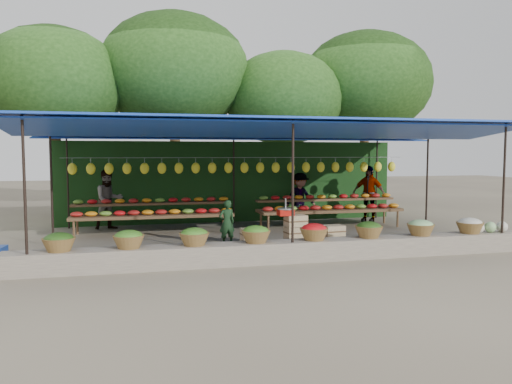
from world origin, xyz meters
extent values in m
plane|color=brown|center=(0.00, 0.00, 0.00)|extent=(60.00, 60.00, 0.00)
cube|color=#675D52|center=(0.00, -2.75, 0.20)|extent=(10.60, 0.55, 0.40)
cylinder|color=black|center=(-4.80, -2.90, 1.40)|extent=(0.05, 0.05, 2.80)
cylinder|color=black|center=(0.00, -2.90, 1.40)|extent=(0.05, 0.05, 2.80)
cylinder|color=black|center=(4.80, -2.90, 1.40)|extent=(0.05, 0.05, 2.80)
cylinder|color=black|center=(-4.80, 0.00, 1.40)|extent=(0.05, 0.05, 2.80)
cylinder|color=black|center=(4.80, 0.00, 1.40)|extent=(0.05, 0.05, 2.80)
cylinder|color=black|center=(-4.80, 2.90, 1.40)|extent=(0.05, 0.05, 2.80)
cylinder|color=black|center=(0.00, 2.90, 1.40)|extent=(0.05, 0.05, 2.80)
cylinder|color=black|center=(4.80, 2.90, 1.40)|extent=(0.05, 0.05, 2.80)
cube|color=#1842B5|center=(0.00, 0.00, 2.80)|extent=(10.80, 6.60, 0.04)
cube|color=#1842B5|center=(0.00, -2.00, 2.62)|extent=(10.80, 2.19, 0.26)
cube|color=#1842B5|center=(0.00, 2.00, 2.62)|extent=(10.80, 2.19, 0.26)
cylinder|color=#A4A5AA|center=(0.00, 1.40, 2.02)|extent=(9.60, 0.01, 0.01)
ellipsoid|color=yellow|center=(-4.50, 1.40, 1.74)|extent=(0.23, 0.17, 0.30)
ellipsoid|color=yellow|center=(-4.05, 1.40, 1.74)|extent=(0.23, 0.17, 0.30)
ellipsoid|color=yellow|center=(-3.60, 1.40, 1.74)|extent=(0.23, 0.17, 0.30)
ellipsoid|color=yellow|center=(-3.15, 1.40, 1.74)|extent=(0.23, 0.17, 0.30)
ellipsoid|color=yellow|center=(-2.70, 1.40, 1.74)|extent=(0.23, 0.17, 0.30)
ellipsoid|color=yellow|center=(-2.25, 1.40, 1.74)|extent=(0.23, 0.17, 0.30)
ellipsoid|color=yellow|center=(-1.80, 1.40, 1.74)|extent=(0.23, 0.17, 0.30)
ellipsoid|color=yellow|center=(-1.35, 1.40, 1.74)|extent=(0.23, 0.17, 0.30)
ellipsoid|color=yellow|center=(-0.90, 1.40, 1.74)|extent=(0.23, 0.17, 0.30)
ellipsoid|color=yellow|center=(-0.45, 1.40, 1.74)|extent=(0.23, 0.17, 0.30)
ellipsoid|color=yellow|center=(0.00, 1.40, 1.74)|extent=(0.23, 0.17, 0.30)
ellipsoid|color=yellow|center=(0.45, 1.40, 1.74)|extent=(0.23, 0.17, 0.30)
ellipsoid|color=yellow|center=(0.90, 1.40, 1.74)|extent=(0.23, 0.17, 0.30)
ellipsoid|color=yellow|center=(1.35, 1.40, 1.74)|extent=(0.23, 0.17, 0.30)
ellipsoid|color=yellow|center=(1.80, 1.40, 1.74)|extent=(0.23, 0.17, 0.30)
ellipsoid|color=yellow|center=(2.25, 1.40, 1.74)|extent=(0.23, 0.17, 0.30)
ellipsoid|color=yellow|center=(2.70, 1.40, 1.74)|extent=(0.23, 0.17, 0.30)
ellipsoid|color=yellow|center=(3.15, 1.40, 1.74)|extent=(0.23, 0.17, 0.30)
ellipsoid|color=yellow|center=(3.60, 1.40, 1.74)|extent=(0.23, 0.17, 0.30)
ellipsoid|color=yellow|center=(4.05, 1.40, 1.74)|extent=(0.23, 0.17, 0.30)
ellipsoid|color=yellow|center=(4.50, 1.40, 1.74)|extent=(0.23, 0.17, 0.30)
ellipsoid|color=#264C14|center=(-4.30, -2.75, 0.62)|extent=(0.52, 0.52, 0.23)
ellipsoid|color=#3E7820|center=(-3.10, -2.75, 0.62)|extent=(0.52, 0.52, 0.23)
ellipsoid|color=#3E7820|center=(-1.90, -2.75, 0.62)|extent=(0.52, 0.52, 0.23)
ellipsoid|color=#3E7820|center=(-0.70, -2.75, 0.62)|extent=(0.52, 0.52, 0.23)
ellipsoid|color=red|center=(0.50, -2.75, 0.62)|extent=(0.52, 0.52, 0.23)
ellipsoid|color=#264C14|center=(1.70, -2.75, 0.62)|extent=(0.52, 0.52, 0.23)
ellipsoid|color=#90C57B|center=(2.90, -2.75, 0.62)|extent=(0.52, 0.52, 0.23)
ellipsoid|color=beige|center=(4.10, -2.75, 0.62)|extent=(0.52, 0.52, 0.23)
cube|color=#1A4619|center=(0.00, 3.15, 1.25)|extent=(10.60, 0.06, 2.50)
cylinder|color=#322012|center=(-5.50, 5.80, 1.98)|extent=(0.36, 0.36, 3.97)
ellipsoid|color=#16330E|center=(-5.50, 5.80, 4.46)|extent=(4.77, 4.77, 3.69)
cylinder|color=#322012|center=(-1.50, 6.20, 2.24)|extent=(0.36, 0.36, 4.48)
ellipsoid|color=#16330E|center=(-1.50, 6.20, 5.04)|extent=(5.39, 5.39, 4.17)
cylinder|color=#322012|center=(2.50, 5.90, 1.86)|extent=(0.36, 0.36, 3.71)
ellipsoid|color=#16330E|center=(2.50, 5.90, 4.18)|extent=(4.47, 4.47, 3.45)
cylinder|color=#322012|center=(6.00, 6.30, 2.18)|extent=(0.36, 0.36, 4.35)
ellipsoid|color=#16330E|center=(6.00, 6.30, 4.90)|extent=(5.24, 5.24, 4.05)
cube|color=#4F391F|center=(-2.50, 1.30, 0.50)|extent=(4.20, 0.95, 0.08)
cube|color=#4F391F|center=(-2.50, 1.60, 0.78)|extent=(4.20, 0.35, 0.06)
cylinder|color=#4F391F|center=(-4.45, 0.90, 0.25)|extent=(0.06, 0.06, 0.50)
cylinder|color=#4F391F|center=(-0.55, 0.90, 0.25)|extent=(0.06, 0.06, 0.50)
cylinder|color=#4F391F|center=(-4.45, 1.70, 0.25)|extent=(0.06, 0.06, 0.50)
cylinder|color=#4F391F|center=(-0.55, 1.70, 0.25)|extent=(0.06, 0.06, 0.50)
ellipsoid|color=#B21D19|center=(-4.40, 1.15, 0.60)|extent=(0.31, 0.26, 0.13)
ellipsoid|color=#669A2F|center=(-4.40, 1.60, 0.87)|extent=(0.26, 0.22, 0.12)
ellipsoid|color=orange|center=(-4.05, 1.15, 0.60)|extent=(0.31, 0.26, 0.13)
ellipsoid|color=red|center=(-4.05, 1.60, 0.87)|extent=(0.26, 0.22, 0.12)
ellipsoid|color=#669A2F|center=(-3.70, 1.15, 0.60)|extent=(0.31, 0.26, 0.13)
ellipsoid|color=#B21D19|center=(-3.70, 1.60, 0.87)|extent=(0.26, 0.22, 0.12)
ellipsoid|color=red|center=(-3.35, 1.15, 0.60)|extent=(0.31, 0.26, 0.13)
ellipsoid|color=orange|center=(-3.35, 1.60, 0.87)|extent=(0.26, 0.22, 0.12)
ellipsoid|color=#B21D19|center=(-3.00, 1.15, 0.60)|extent=(0.31, 0.26, 0.13)
ellipsoid|color=#B21D19|center=(-3.00, 1.60, 0.87)|extent=(0.26, 0.22, 0.12)
ellipsoid|color=orange|center=(-2.65, 1.15, 0.60)|extent=(0.31, 0.26, 0.13)
ellipsoid|color=orange|center=(-2.65, 1.60, 0.87)|extent=(0.26, 0.22, 0.12)
ellipsoid|color=#B21D19|center=(-2.30, 1.15, 0.60)|extent=(0.31, 0.26, 0.13)
ellipsoid|color=#669A2F|center=(-2.30, 1.60, 0.87)|extent=(0.26, 0.22, 0.12)
ellipsoid|color=orange|center=(-1.95, 1.15, 0.60)|extent=(0.31, 0.26, 0.13)
ellipsoid|color=red|center=(-1.95, 1.60, 0.87)|extent=(0.26, 0.22, 0.12)
ellipsoid|color=#669A2F|center=(-1.60, 1.15, 0.60)|extent=(0.31, 0.26, 0.13)
ellipsoid|color=#B21D19|center=(-1.60, 1.60, 0.87)|extent=(0.26, 0.22, 0.12)
ellipsoid|color=red|center=(-1.25, 1.15, 0.60)|extent=(0.31, 0.26, 0.13)
ellipsoid|color=orange|center=(-1.25, 1.60, 0.87)|extent=(0.26, 0.22, 0.12)
ellipsoid|color=#B21D19|center=(-0.90, 1.15, 0.60)|extent=(0.31, 0.26, 0.13)
ellipsoid|color=#B21D19|center=(-0.90, 1.60, 0.87)|extent=(0.26, 0.22, 0.12)
ellipsoid|color=orange|center=(-0.55, 1.15, 0.60)|extent=(0.31, 0.26, 0.13)
ellipsoid|color=orange|center=(-0.55, 1.60, 0.87)|extent=(0.26, 0.22, 0.12)
cube|color=#4F391F|center=(2.50, 1.30, 0.50)|extent=(4.20, 0.95, 0.08)
cube|color=#4F391F|center=(2.50, 1.60, 0.78)|extent=(4.20, 0.35, 0.06)
cylinder|color=#4F391F|center=(0.55, 0.90, 0.25)|extent=(0.06, 0.06, 0.50)
cylinder|color=#4F391F|center=(4.45, 0.90, 0.25)|extent=(0.06, 0.06, 0.50)
cylinder|color=#4F391F|center=(0.55, 1.70, 0.25)|extent=(0.06, 0.06, 0.50)
cylinder|color=#4F391F|center=(4.45, 1.70, 0.25)|extent=(0.06, 0.06, 0.50)
ellipsoid|color=#B21D19|center=(0.60, 1.15, 0.60)|extent=(0.31, 0.26, 0.13)
ellipsoid|color=#669A2F|center=(0.60, 1.60, 0.87)|extent=(0.26, 0.22, 0.12)
ellipsoid|color=orange|center=(0.95, 1.15, 0.60)|extent=(0.31, 0.26, 0.13)
ellipsoid|color=red|center=(0.95, 1.60, 0.87)|extent=(0.26, 0.22, 0.12)
ellipsoid|color=#669A2F|center=(1.30, 1.15, 0.60)|extent=(0.31, 0.26, 0.13)
ellipsoid|color=#B21D19|center=(1.30, 1.60, 0.87)|extent=(0.26, 0.22, 0.12)
ellipsoid|color=red|center=(1.65, 1.15, 0.60)|extent=(0.31, 0.26, 0.13)
ellipsoid|color=orange|center=(1.65, 1.60, 0.87)|extent=(0.26, 0.22, 0.12)
ellipsoid|color=#B21D19|center=(2.00, 1.15, 0.60)|extent=(0.31, 0.26, 0.13)
ellipsoid|color=#B21D19|center=(2.00, 1.60, 0.87)|extent=(0.26, 0.22, 0.12)
ellipsoid|color=orange|center=(2.35, 1.15, 0.60)|extent=(0.31, 0.26, 0.13)
ellipsoid|color=orange|center=(2.35, 1.60, 0.87)|extent=(0.26, 0.22, 0.12)
ellipsoid|color=#B21D19|center=(2.70, 1.15, 0.60)|extent=(0.31, 0.26, 0.13)
ellipsoid|color=#669A2F|center=(2.70, 1.60, 0.87)|extent=(0.26, 0.22, 0.12)
ellipsoid|color=orange|center=(3.05, 1.15, 0.60)|extent=(0.31, 0.26, 0.13)
ellipsoid|color=red|center=(3.05, 1.60, 0.87)|extent=(0.26, 0.22, 0.12)
ellipsoid|color=#669A2F|center=(3.40, 1.15, 0.60)|extent=(0.31, 0.26, 0.13)
ellipsoid|color=#B21D19|center=(3.40, 1.60, 0.87)|extent=(0.26, 0.22, 0.12)
ellipsoid|color=red|center=(3.75, 1.15, 0.60)|extent=(0.31, 0.26, 0.13)
ellipsoid|color=orange|center=(3.75, 1.60, 0.87)|extent=(0.26, 0.22, 0.12)
ellipsoid|color=#B21D19|center=(4.10, 1.15, 0.60)|extent=(0.31, 0.26, 0.13)
ellipsoid|color=#B21D19|center=(4.10, 1.60, 0.87)|extent=(0.26, 0.22, 0.12)
ellipsoid|color=orange|center=(4.45, 1.15, 0.60)|extent=(0.31, 0.26, 0.13)
ellipsoid|color=orange|center=(4.45, 1.60, 0.87)|extent=(0.26, 0.22, 0.12)
cube|color=#A27A5D|center=(-0.51, -1.63, 0.12)|extent=(0.48, 0.38, 0.25)
cube|color=#A27A5D|center=(-0.51, -1.63, 0.39)|extent=(0.48, 0.38, 0.25)
cube|color=#A27A5D|center=(0.49, -1.63, 0.12)|extent=(0.48, 0.38, 0.25)
cube|color=#A27A5D|center=(0.49, -1.63, 0.39)|extent=(0.48, 0.38, 0.25)
cube|color=#A27A5D|center=(0.49, -1.63, 0.65)|extent=(0.48, 0.38, 0.25)
cube|color=#A27A5D|center=(1.39, -1.63, 0.12)|extent=(0.48, 0.38, 0.25)
cube|color=#A27A5D|center=(1.39, -1.63, 0.39)|extent=(0.48, 0.38, 0.25)
cube|color=red|center=(0.25, -1.63, 0.84)|extent=(0.33, 0.29, 0.13)
cylinder|color=#A4A5AA|center=(0.25, -1.63, 0.92)|extent=(0.36, 0.36, 0.03)
cylinder|color=#A4A5AA|center=(0.25, -1.63, 1.03)|extent=(0.03, 0.03, 0.25)
imported|color=#18361A|center=(-0.91, -0.80, 0.53)|extent=(0.43, 0.32, 1.06)
imported|color=slate|center=(-3.67, 2.43, 0.84)|extent=(1.00, 0.90, 1.68)
imported|color=slate|center=(2.04, 2.60, 0.77)|extent=(1.05, 0.69, 1.53)
imported|color=slate|center=(4.14, 2.14, 0.87)|extent=(1.03, 1.03, 1.75)
camera|label=1|loc=(-3.00, -12.07, 2.13)|focal=35.00mm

